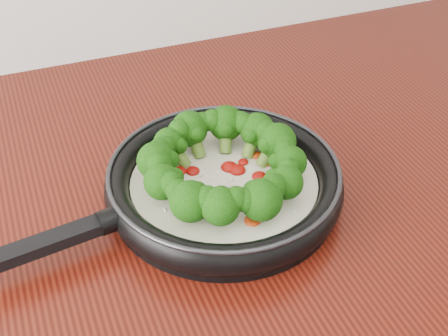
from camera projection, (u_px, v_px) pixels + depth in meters
name	position (u px, v px, depth m)	size (l,w,h in m)	color
skillet	(222.00, 179.00, 0.76)	(0.48, 0.34, 0.08)	black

